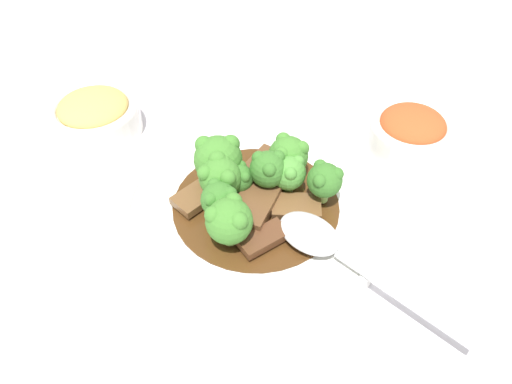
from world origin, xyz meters
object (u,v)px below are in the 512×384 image
at_px(beef_strip_1, 263,238).
at_px(broccoli_floret_0, 219,199).
at_px(broccoli_floret_3, 325,180).
at_px(beef_strip_2, 196,197).
at_px(serving_spoon, 321,241).
at_px(broccoli_floret_5, 229,220).
at_px(broccoli_floret_7, 289,172).
at_px(broccoli_floret_2, 219,179).
at_px(beef_strip_0, 250,205).
at_px(side_bowl_kimchi, 410,134).
at_px(beef_strip_4, 296,206).
at_px(broccoli_floret_8, 238,178).
at_px(broccoli_floret_4, 218,159).
at_px(main_plate, 256,207).
at_px(broccoli_floret_1, 268,169).
at_px(broccoli_floret_6, 288,155).
at_px(beef_strip_3, 260,168).
at_px(side_bowl_appetizer, 95,115).

bearing_deg(beef_strip_1, broccoli_floret_0, 154.77).
bearing_deg(broccoli_floret_3, broccoli_floret_0, -157.77).
distance_m(beef_strip_2, serving_spoon, 0.14).
height_order(beef_strip_1, broccoli_floret_5, broccoli_floret_5).
height_order(broccoli_floret_3, broccoli_floret_7, broccoli_floret_3).
relative_size(broccoli_floret_2, broccoli_floret_3, 1.13).
bearing_deg(beef_strip_2, beef_strip_1, -30.91).
distance_m(beef_strip_0, beef_strip_1, 0.04).
xyz_separation_m(broccoli_floret_0, side_bowl_kimchi, (0.21, 0.15, -0.02)).
distance_m(beef_strip_4, serving_spoon, 0.05).
xyz_separation_m(beef_strip_2, side_bowl_kimchi, (0.24, 0.13, 0.01)).
height_order(broccoli_floret_7, broccoli_floret_8, broccoli_floret_7).
height_order(beef_strip_2, broccoli_floret_4, broccoli_floret_4).
distance_m(main_plate, broccoli_floret_4, 0.07).
relative_size(beef_strip_1, broccoli_floret_1, 1.06).
xyz_separation_m(beef_strip_2, broccoli_floret_6, (0.10, 0.05, 0.02)).
xyz_separation_m(broccoli_floret_0, broccoli_floret_2, (-0.00, 0.03, 0.00)).
distance_m(beef_strip_2, broccoli_floret_8, 0.05).
bearing_deg(broccoli_floret_5, beef_strip_3, 79.97).
height_order(beef_strip_2, broccoli_floret_0, broccoli_floret_0).
bearing_deg(beef_strip_2, broccoli_floret_0, -38.37).
xyz_separation_m(broccoli_floret_0, serving_spoon, (0.10, -0.02, -0.03)).
height_order(broccoli_floret_6, broccoli_floret_8, broccoli_floret_6).
height_order(beef_strip_1, broccoli_floret_2, broccoli_floret_2).
height_order(beef_strip_2, broccoli_floret_3, broccoli_floret_3).
xyz_separation_m(beef_strip_2, beef_strip_4, (0.11, 0.00, -0.00)).
height_order(main_plate, beef_strip_2, beef_strip_2).
xyz_separation_m(beef_strip_1, side_bowl_kimchi, (0.16, 0.18, 0.01)).
distance_m(broccoli_floret_5, broccoli_floret_6, 0.12).
bearing_deg(main_plate, beef_strip_1, -75.29).
relative_size(broccoli_floret_2, side_bowl_appetizer, 0.48).
distance_m(broccoli_floret_6, broccoli_floret_7, 0.03).
xyz_separation_m(beef_strip_1, beef_strip_3, (-0.02, 0.10, 0.00)).
height_order(beef_strip_0, broccoli_floret_5, broccoli_floret_5).
bearing_deg(beef_strip_3, beef_strip_1, -81.47).
bearing_deg(beef_strip_0, side_bowl_kimchi, 37.59).
bearing_deg(beef_strip_0, beef_strip_4, 9.05).
height_order(beef_strip_4, broccoli_floret_6, broccoli_floret_6).
height_order(broccoli_floret_8, side_bowl_appetizer, broccoli_floret_8).
xyz_separation_m(beef_strip_2, broccoli_floret_4, (0.02, 0.03, 0.03)).
xyz_separation_m(broccoli_floret_4, side_bowl_appetizer, (-0.18, 0.09, -0.03)).
relative_size(beef_strip_0, beef_strip_1, 1.29).
bearing_deg(broccoli_floret_6, broccoli_floret_0, -128.74).
relative_size(main_plate, beef_strip_3, 3.88).
distance_m(beef_strip_0, broccoli_floret_3, 0.08).
bearing_deg(broccoli_floret_4, side_bowl_kimchi, 24.27).
distance_m(main_plate, broccoli_floret_2, 0.06).
bearing_deg(main_plate, broccoli_floret_7, 34.55).
xyz_separation_m(broccoli_floret_3, broccoli_floret_4, (-0.12, 0.01, 0.00)).
distance_m(broccoli_floret_2, side_bowl_appetizer, 0.22).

